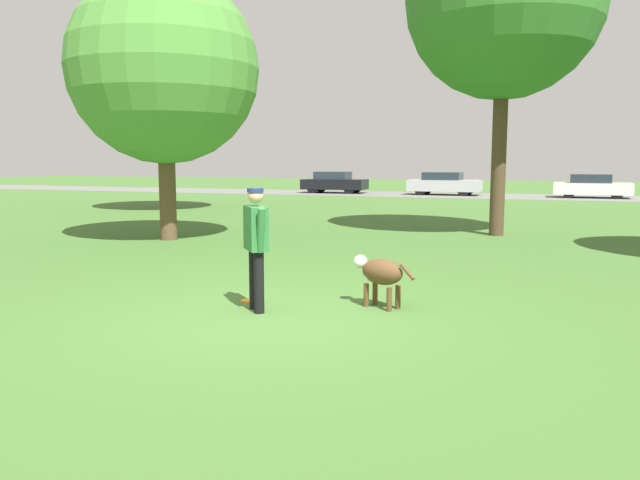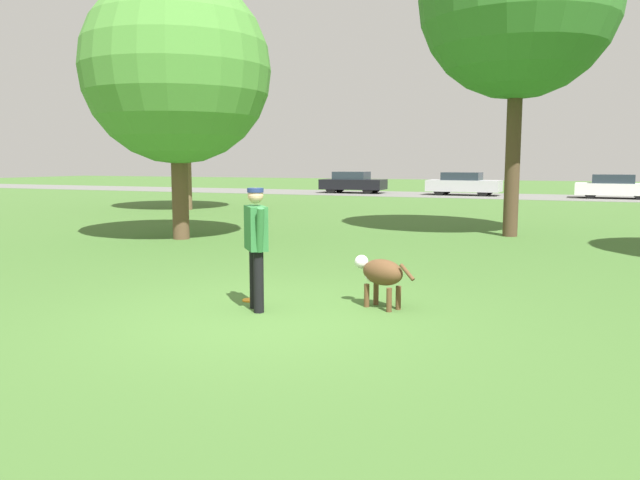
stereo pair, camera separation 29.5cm
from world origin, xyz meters
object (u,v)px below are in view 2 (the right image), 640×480
at_px(tree_far_left, 183,89).
at_px(parked_car_black, 353,182).
at_px(dog, 380,273).
at_px(tree_near_left, 177,70).
at_px(parked_car_silver, 463,184).
at_px(frisbee, 251,300).
at_px(parked_car_white, 614,187).
at_px(person, 256,238).

height_order(tree_far_left, parked_car_black, tree_far_left).
height_order(dog, tree_near_left, tree_near_left).
relative_size(dog, parked_car_silver, 0.23).
distance_m(frisbee, tree_near_left, 8.37).
height_order(parked_car_silver, parked_car_white, parked_car_silver).
height_order(tree_far_left, tree_near_left, tree_far_left).
bearing_deg(parked_car_black, frisbee, -75.09).
bearing_deg(parked_car_black, person, -74.73).
bearing_deg(parked_car_white, parked_car_black, -179.58).
xyz_separation_m(dog, parked_car_silver, (-3.94, 28.05, 0.20)).
xyz_separation_m(tree_far_left, parked_car_silver, (8.24, 14.97, -4.06)).
relative_size(tree_far_left, parked_car_white, 1.90).
bearing_deg(tree_near_left, parked_car_silver, 83.10).
xyz_separation_m(person, parked_car_white, (5.21, 28.70, -0.31)).
bearing_deg(dog, parked_car_silver, -59.07).
bearing_deg(tree_far_left, dog, -47.04).
relative_size(person, dog, 1.67).
height_order(person, tree_far_left, tree_far_left).
xyz_separation_m(dog, parked_car_white, (3.79, 27.95, 0.16)).
height_order(tree_near_left, parked_car_black, tree_near_left).
relative_size(parked_car_silver, parked_car_white, 1.06).
bearing_deg(parked_car_white, person, -99.53).
xyz_separation_m(frisbee, tree_far_left, (-10.43, 13.38, 4.70)).
distance_m(dog, tree_far_left, 18.37).
relative_size(tree_far_left, parked_car_black, 1.87).
height_order(tree_near_left, parked_car_silver, tree_near_left).
xyz_separation_m(person, parked_car_silver, (-2.53, 28.79, -0.27)).
xyz_separation_m(person, tree_far_left, (-10.76, 13.82, 3.78)).
height_order(frisbee, parked_car_white, parked_car_white).
xyz_separation_m(parked_car_black, parked_car_silver, (6.64, 0.01, 0.00)).
height_order(dog, tree_far_left, tree_far_left).
distance_m(tree_near_left, parked_car_white, 25.41).
distance_m(person, tree_near_left, 8.48).
bearing_deg(tree_near_left, person, -47.65).
bearing_deg(parked_car_silver, parked_car_white, 0.93).
distance_m(person, parked_car_black, 30.21).
bearing_deg(parked_car_black, dog, -71.72).
xyz_separation_m(dog, parked_car_black, (-10.58, 28.04, 0.20)).
bearing_deg(person, tree_near_left, -177.82).
height_order(person, parked_car_white, person).
bearing_deg(dog, tree_near_left, -14.14).
xyz_separation_m(frisbee, parked_car_black, (-8.83, 28.34, 0.64)).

